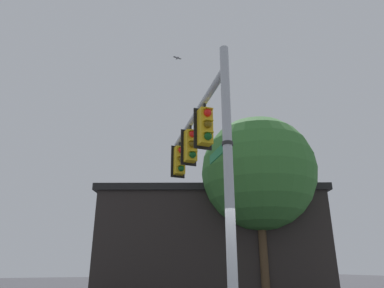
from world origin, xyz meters
name	(u,v)px	position (x,y,z in m)	size (l,w,h in m)	color
signal_pole	(229,175)	(0.00, 0.00, 3.22)	(0.21, 0.21, 6.45)	#ADB2B7
mast_arm	(195,116)	(-0.38, -2.76, 5.83)	(0.19, 0.19, 5.58)	#ADB2B7
traffic_light_nearest_pole	(205,126)	(-0.23, -1.67, 5.04)	(0.54, 0.49, 1.31)	black
traffic_light_mid_inner	(191,146)	(-0.45, -3.32, 5.04)	(0.54, 0.49, 1.31)	black
traffic_light_mid_outer	(180,160)	(-0.68, -4.98, 5.04)	(0.54, 0.49, 1.31)	black
street_name_sign	(221,150)	(-0.06, -0.43, 3.93)	(0.31, 1.41, 0.22)	#147238
bird_flying	(177,58)	(-0.08, -3.71, 8.51)	(0.32, 0.20, 0.06)	gray
storefront_building	(210,244)	(-3.80, -9.13, 2.37)	(11.57, 9.48, 4.72)	#282321
tree_by_storefront	(258,173)	(-4.59, -5.80, 5.15)	(4.89, 4.89, 7.60)	#4C3823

